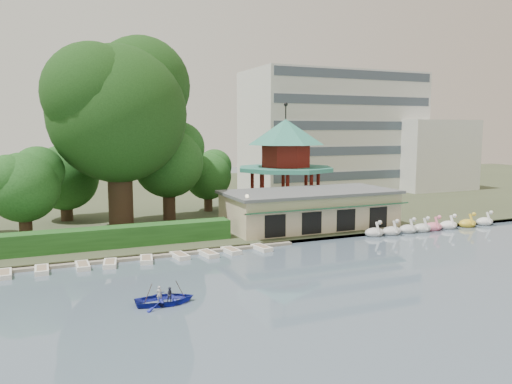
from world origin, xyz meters
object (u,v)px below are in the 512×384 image
dock (104,260)px  pavilion (285,156)px  rowboat_with_passengers (165,295)px  big_tree (119,104)px  boathouse (310,208)px

dock → pavilion: pavilion is taller
rowboat_with_passengers → big_tree: bearing=88.1°
pavilion → big_tree: big_tree is taller
dock → boathouse: 22.62m
boathouse → rowboat_with_passengers: size_ratio=3.47×
big_tree → rowboat_with_passengers: 26.25m
boathouse → pavilion: 11.43m
dock → boathouse: size_ratio=1.83×
boathouse → pavilion: size_ratio=1.38×
dock → pavilion: bearing=31.7°
pavilion → rowboat_with_passengers: bearing=-129.0°
pavilion → rowboat_with_passengers: size_ratio=2.52×
dock → big_tree: 17.53m
dock → rowboat_with_passengers: rowboat_with_passengers is taller
rowboat_with_passengers → pavilion: bearing=51.0°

